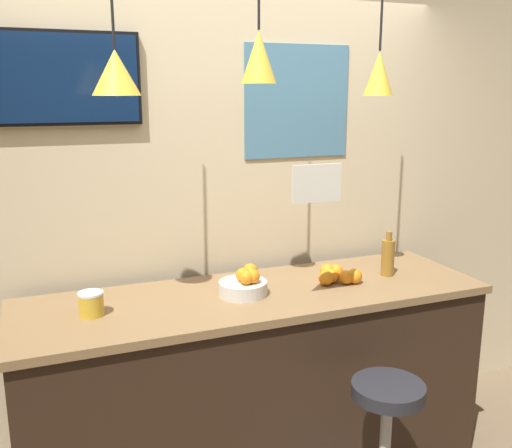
{
  "coord_description": "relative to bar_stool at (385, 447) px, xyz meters",
  "views": [
    {
      "loc": [
        -0.98,
        -1.84,
        2.01
      ],
      "look_at": [
        0.0,
        0.65,
        1.38
      ],
      "focal_mm": 40.0,
      "sensor_mm": 36.0,
      "label": 1
    }
  ],
  "objects": [
    {
      "name": "back_wall",
      "position": [
        -0.38,
        1.07,
        0.99
      ],
      "size": [
        8.0,
        0.06,
        2.9
      ],
      "color": "beige",
      "rests_on": "ground_plane"
    },
    {
      "name": "mounted_tv",
      "position": [
        -1.21,
        1.02,
        1.61
      ],
      "size": [
        0.75,
        0.04,
        0.44
      ],
      "color": "black"
    },
    {
      "name": "pendant_lamp_right",
      "position": [
        0.25,
        0.57,
        1.64
      ],
      "size": [
        0.14,
        0.14,
        0.82
      ],
      "color": "black"
    },
    {
      "name": "fruit_bowl",
      "position": [
        -0.45,
        0.6,
        0.63
      ],
      "size": [
        0.24,
        0.24,
        0.14
      ],
      "color": "beige",
      "rests_on": "service_counter"
    },
    {
      "name": "juice_bottle",
      "position": [
        0.38,
        0.6,
        0.68
      ],
      "size": [
        0.07,
        0.07,
        0.24
      ],
      "color": "olive",
      "rests_on": "service_counter"
    },
    {
      "name": "service_counter",
      "position": [
        -0.38,
        0.61,
        0.06
      ],
      "size": [
        2.34,
        0.71,
        1.03
      ],
      "color": "black",
      "rests_on": "ground_plane"
    },
    {
      "name": "pendant_lamp_left",
      "position": [
        -1.01,
        0.57,
        1.63
      ],
      "size": [
        0.2,
        0.2,
        0.81
      ],
      "color": "black"
    },
    {
      "name": "pendant_lamp_middle",
      "position": [
        -0.38,
        0.57,
        1.7
      ],
      "size": [
        0.16,
        0.16,
        0.76
      ],
      "color": "black"
    },
    {
      "name": "wall_poster",
      "position": [
        0.04,
        1.04,
        1.49
      ],
      "size": [
        0.63,
        0.01,
        0.62
      ],
      "color": "teal"
    },
    {
      "name": "orange_pile",
      "position": [
        0.07,
        0.6,
        0.61
      ],
      "size": [
        0.23,
        0.19,
        0.08
      ],
      "color": "orange",
      "rests_on": "service_counter"
    },
    {
      "name": "hanging_menu_board",
      "position": [
        -0.2,
        0.33,
        1.15
      ],
      "size": [
        0.24,
        0.01,
        0.17
      ],
      "color": "silver"
    },
    {
      "name": "bar_stool",
      "position": [
        0.0,
        0.0,
        0.0
      ],
      "size": [
        0.44,
        0.44,
        0.77
      ],
      "color": "#B7B7BC",
      "rests_on": "ground_plane"
    },
    {
      "name": "spread_jar",
      "position": [
        -1.17,
        0.6,
        0.63
      ],
      "size": [
        0.11,
        0.11,
        0.11
      ],
      "color": "gold",
      "rests_on": "service_counter"
    }
  ]
}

